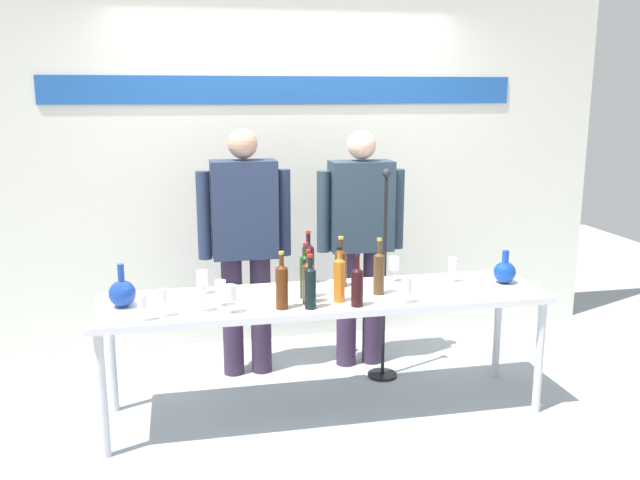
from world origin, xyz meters
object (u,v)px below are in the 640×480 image
object	(u,v)px
presenter_left	(245,237)
wine_glass_left_4	(202,278)
wine_bottle_2	(282,285)
wine_bottle_8	(308,262)
wine_glass_left_1	(143,303)
wine_glass_right_2	(453,265)
display_table	(325,304)
wine_bottle_6	(306,274)
wine_glass_left_0	(221,289)
wine_glass_right_0	(394,264)
wine_bottle_7	(310,286)
wine_bottle_0	(308,281)
wine_bottle_1	(357,285)
microphone_stand	(384,311)
presenter_right	(361,234)
wine_glass_left_5	(162,297)
wine_glass_left_2	(202,292)
decanter_blue_left	(122,293)
decanter_blue_right	(505,272)
wine_glass_left_3	(230,293)
wine_bottle_4	(379,271)
wine_bottle_5	(339,278)
wine_glass_right_1	(406,285)
wine_bottle_3	(341,266)

from	to	relation	value
presenter_left	wine_glass_left_4	xyz separation A→B (m)	(-0.30, -0.51, -0.12)
wine_bottle_2	wine_bottle_8	size ratio (longest dim) A/B	0.97
wine_glass_left_1	wine_glass_right_2	xyz separation A→B (m)	(1.87, 0.36, 0.01)
display_table	wine_bottle_8	distance (m)	0.34
wine_bottle_6	wine_glass_left_4	bearing A→B (deg)	160.62
wine_glass_left_0	wine_glass_right_0	xyz separation A→B (m)	(1.10, 0.27, 0.02)
wine_bottle_7	wine_glass_left_4	distance (m)	0.70
display_table	wine_bottle_0	size ratio (longest dim) A/B	8.48
wine_glass_right_0	wine_glass_right_2	size ratio (longest dim) A/B	1.03
wine_bottle_1	wine_glass_left_1	xyz separation A→B (m)	(-1.15, -0.02, -0.02)
wine_bottle_0	microphone_stand	world-z (taller)	microphone_stand
presenter_left	wine_bottle_7	world-z (taller)	presenter_left
wine_bottle_0	presenter_right	bearing A→B (deg)	57.22
presenter_right	wine_glass_left_0	distance (m)	1.27
wine_glass_left_5	wine_glass_right_2	distance (m)	1.79
display_table	wine_glass_left_2	bearing A→B (deg)	-167.32
decanter_blue_left	wine_bottle_6	xyz separation A→B (m)	(1.03, -0.05, 0.06)
decanter_blue_left	wine_glass_left_1	world-z (taller)	decanter_blue_left
decanter_blue_left	wine_bottle_8	size ratio (longest dim) A/B	0.73
display_table	wine_glass_left_0	xyz separation A→B (m)	(-0.61, -0.08, 0.15)
wine_bottle_0	wine_bottle_7	bearing A→B (deg)	-94.78
decanter_blue_right	presenter_left	size ratio (longest dim) A/B	0.13
wine_bottle_6	wine_glass_left_3	distance (m)	0.49
decanter_blue_left	wine_bottle_1	bearing A→B (deg)	-11.46
wine_bottle_4	wine_glass_left_3	bearing A→B (deg)	-168.87
wine_glass_left_0	decanter_blue_right	bearing A→B (deg)	3.17
wine_glass_left_3	wine_glass_right_0	size ratio (longest dim) A/B	0.97
display_table	wine_glass_right_2	world-z (taller)	wine_glass_right_2
wine_bottle_5	wine_glass_right_1	size ratio (longest dim) A/B	2.07
presenter_right	wine_bottle_1	world-z (taller)	presenter_right
presenter_right	wine_glass_left_4	bearing A→B (deg)	-155.13
decanter_blue_left	microphone_stand	xyz separation A→B (m)	(1.64, 0.40, -0.35)
wine_glass_left_1	decanter_blue_left	bearing A→B (deg)	114.15
wine_glass_left_1	wine_glass_left_5	size ratio (longest dim) A/B	0.94
wine_glass_left_5	microphone_stand	bearing A→B (deg)	23.63
wine_glass_left_1	wine_glass_left_4	bearing A→B (deg)	53.17
presenter_right	wine_glass_right_0	distance (m)	0.51
wine_bottle_7	wine_glass_left_1	xyz separation A→B (m)	(-0.89, -0.03, -0.03)
decanter_blue_left	wine_bottle_8	xyz separation A→B (m)	(1.10, 0.25, 0.06)
wine_bottle_3	wine_glass_right_1	distance (m)	0.49
decanter_blue_left	wine_glass_left_3	world-z (taller)	decanter_blue_left
wine_glass_left_2	presenter_left	bearing A→B (deg)	69.34
wine_glass_left_3	decanter_blue_right	bearing A→B (deg)	7.87
wine_bottle_7	wine_glass_left_1	distance (m)	0.89
wine_bottle_3	decanter_blue_left	bearing A→B (deg)	-173.80
wine_bottle_4	presenter_left	bearing A→B (deg)	134.26
wine_bottle_0	wine_bottle_6	world-z (taller)	wine_bottle_6
display_table	wine_bottle_4	bearing A→B (deg)	-8.15
wine_glass_left_1	wine_glass_left_2	world-z (taller)	wine_glass_left_2
wine_bottle_1	wine_glass_left_4	world-z (taller)	wine_bottle_1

